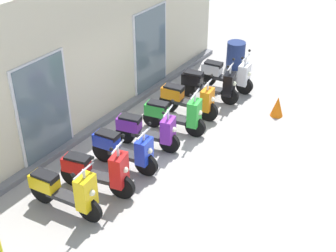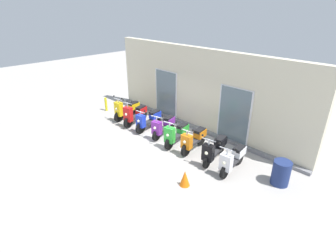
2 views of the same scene
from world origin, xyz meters
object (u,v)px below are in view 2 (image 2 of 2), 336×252
scooter_yellow (127,109)px  scooter_orange (194,139)px  scooter_green (176,134)px  trash_bin (281,173)px  curb_bollard (106,104)px  traffic_cone (185,178)px  scooter_black (215,149)px  scooter_purple (163,126)px  scooter_blue (149,120)px  scooter_white (233,159)px  scooter_red (135,114)px

scooter_yellow → scooter_orange: scooter_yellow is taller
scooter_green → trash_bin: bearing=6.5°
curb_bollard → traffic_cone: (7.14, -1.71, -0.09)m
scooter_black → curb_bollard: (-6.91, -0.09, -0.13)m
scooter_purple → traffic_cone: scooter_purple is taller
scooter_blue → curb_bollard: (-3.31, -0.10, -0.13)m
scooter_white → curb_bollard: size_ratio=2.18×
scooter_yellow → scooter_orange: size_ratio=1.04×
trash_bin → scooter_black: bearing=-170.3°
scooter_green → scooter_white: (2.60, -0.00, 0.00)m
scooter_black → scooter_white: (0.80, -0.08, -0.02)m
scooter_red → scooter_orange: (3.50, 0.09, -0.03)m
scooter_white → curb_bollard: 7.71m
scooter_green → scooter_black: scooter_green is taller
scooter_blue → trash_bin: 5.85m
scooter_yellow → scooter_white: scooter_yellow is taller
scooter_black → scooter_white: 0.81m
scooter_yellow → scooter_purple: bearing=0.3°
trash_bin → traffic_cone: size_ratio=1.54×
scooter_orange → curb_bollard: scooter_orange is taller
scooter_yellow → scooter_red: bearing=-7.2°
scooter_yellow → scooter_green: bearing=-2.1°
scooter_red → scooter_black: scooter_red is taller
scooter_red → scooter_green: size_ratio=1.02×
scooter_green → scooter_black: (1.80, 0.08, 0.02)m
scooter_green → scooter_orange: (0.80, 0.12, 0.00)m
scooter_orange → trash_bin: (3.24, 0.34, -0.06)m
scooter_orange → traffic_cone: (1.22, -1.84, -0.20)m
scooter_white → scooter_purple: bearing=177.6°
scooter_orange → scooter_white: 1.80m
scooter_green → scooter_blue: bearing=177.2°
scooter_white → trash_bin: bearing=17.8°
scooter_purple → scooter_white: bearing=-2.4°
scooter_purple → scooter_orange: 1.70m
scooter_yellow → scooter_white: 6.08m
scooter_yellow → scooter_orange: (4.28, -0.01, -0.04)m
scooter_purple → scooter_red: bearing=-176.4°
scooter_red → curb_bollard: bearing=-179.1°
scooter_green → scooter_black: bearing=2.4°
scooter_red → scooter_black: size_ratio=0.99×
scooter_purple → scooter_green: bearing=-9.0°
scooter_orange → scooter_blue: bearing=-179.3°
scooter_yellow → scooter_black: 5.27m
scooter_blue → traffic_cone: 4.24m
scooter_blue → trash_bin: (5.84, 0.37, -0.08)m
trash_bin → scooter_purple: bearing=-176.3°
scooter_red → scooter_purple: scooter_red is taller
scooter_red → scooter_blue: scooter_red is taller
scooter_black → trash_bin: scooter_black is taller
scooter_yellow → scooter_purple: size_ratio=1.07×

